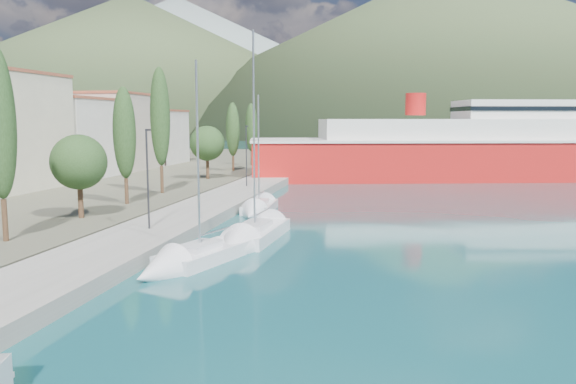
# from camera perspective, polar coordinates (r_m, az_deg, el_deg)

# --- Properties ---
(ground) EXTENTS (1400.00, 1400.00, 0.00)m
(ground) POSITION_cam_1_polar(r_m,az_deg,el_deg) (136.03, 8.61, 4.11)
(ground) COLOR #155056
(quay) EXTENTS (5.00, 88.00, 0.80)m
(quay) POSITION_cam_1_polar(r_m,az_deg,el_deg) (44.80, -8.39, -1.74)
(quay) COLOR gray
(quay) RESTS_ON ground
(hills_far) EXTENTS (1480.00, 900.00, 180.00)m
(hills_far) POSITION_cam_1_polar(r_m,az_deg,el_deg) (651.96, 23.35, 12.89)
(hills_far) COLOR gray
(hills_far) RESTS_ON ground
(hills_near) EXTENTS (1010.00, 520.00, 115.00)m
(hills_near) POSITION_cam_1_polar(r_m,az_deg,el_deg) (401.20, 24.91, 12.62)
(hills_near) COLOR #3E4F2E
(hills_near) RESTS_ON ground
(town_buildings) EXTENTS (9.20, 69.20, 11.30)m
(town_buildings) POSITION_cam_1_polar(r_m,az_deg,el_deg) (64.81, -24.74, 5.04)
(town_buildings) COLOR beige
(town_buildings) RESTS_ON land_strip
(tree_row) EXTENTS (3.97, 65.59, 11.48)m
(tree_row) POSITION_cam_1_polar(r_m,az_deg,el_deg) (52.30, -13.03, 5.41)
(tree_row) COLOR #47301E
(tree_row) RESTS_ON land_strip
(lamp_posts) EXTENTS (0.15, 47.39, 6.06)m
(lamp_posts) POSITION_cam_1_polar(r_m,az_deg,el_deg) (34.47, -14.44, 1.59)
(lamp_posts) COLOR #2D2D33
(lamp_posts) RESTS_ON quay
(sailboat_near) EXTENTS (4.62, 8.20, 11.29)m
(sailboat_near) POSITION_cam_1_polar(r_m,az_deg,el_deg) (28.61, -10.84, -7.15)
(sailboat_near) COLOR silver
(sailboat_near) RESTS_ON ground
(sailboat_mid) EXTENTS (3.07, 9.64, 13.68)m
(sailboat_mid) POSITION_cam_1_polar(r_m,az_deg,el_deg) (33.08, -4.40, -5.03)
(sailboat_mid) COLOR silver
(sailboat_mid) RESTS_ON ground
(sailboat_far) EXTENTS (2.58, 7.08, 10.25)m
(sailboat_far) POSITION_cam_1_polar(r_m,az_deg,el_deg) (44.27, -3.31, -1.92)
(sailboat_far) COLOR silver
(sailboat_far) RESTS_ON ground
(ferry) EXTENTS (58.20, 25.37, 11.31)m
(ferry) POSITION_cam_1_polar(r_m,az_deg,el_deg) (75.54, 18.63, 3.94)
(ferry) COLOR red
(ferry) RESTS_ON ground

